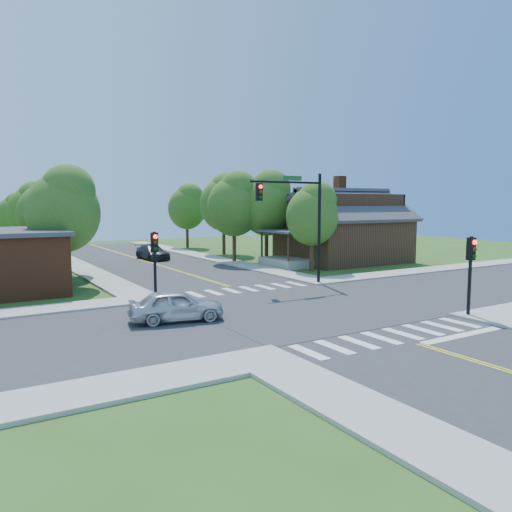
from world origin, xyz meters
TOP-DOWN VIEW (x-y plane):
  - ground at (0.00, 0.00)m, footprint 100.00×100.00m
  - road_ns at (0.00, 0.00)m, footprint 10.00×90.00m
  - road_ew at (0.00, 0.00)m, footprint 90.00×10.00m
  - intersection_patch at (0.00, 0.00)m, footprint 10.20×10.20m
  - sidewalk_ne at (15.82, 15.82)m, footprint 40.00×40.00m
  - crosswalk_north at (0.00, 6.20)m, footprint 8.85×2.00m
  - crosswalk_south at (0.00, -6.20)m, footprint 8.85×2.00m
  - centerline at (0.00, 0.00)m, footprint 0.30×90.00m
  - stop_bar at (2.50, -7.60)m, footprint 4.60×0.45m
  - signal_mast_ne at (3.91, 5.59)m, footprint 5.30×0.42m
  - signal_pole_se at (5.60, -5.62)m, footprint 0.34×0.42m
  - signal_pole_nw at (-5.60, 5.58)m, footprint 0.34×0.42m
  - house_ne at (15.11, 14.23)m, footprint 13.05×8.80m
  - tree_e_a at (9.11, 10.75)m, footprint 4.13×3.93m
  - tree_e_b at (9.33, 17.67)m, footprint 4.89×4.64m
  - tree_e_c at (9.14, 25.58)m, footprint 4.95×4.71m
  - tree_e_d at (8.98, 34.62)m, footprint 4.49×4.26m
  - tree_w_a at (-8.75, 13.10)m, footprint 4.56×4.33m
  - tree_w_b at (-8.74, 19.65)m, footprint 4.25×4.04m
  - tree_w_c at (-8.72, 27.56)m, footprint 4.25×4.04m
  - tree_w_d at (-9.16, 36.72)m, footprint 3.78×3.59m
  - tree_house at (6.73, 18.97)m, footprint 4.81×4.57m
  - tree_bldg at (-7.88, 17.87)m, footprint 4.29×4.07m
  - car_silver at (-6.43, 0.62)m, footprint 3.40×4.90m
  - car_dgrey at (1.00, 24.63)m, footprint 2.59×4.94m

SIDE VIEW (x-z plane):
  - ground at x=0.00m, z-range 0.00..0.00m
  - intersection_patch at x=0.00m, z-range -0.03..0.03m
  - stop_bar at x=2.50m, z-range -0.05..0.05m
  - road_ns at x=0.00m, z-range 0.00..0.04m
  - road_ew at x=0.00m, z-range 0.01..0.04m
  - crosswalk_north at x=0.00m, z-range 0.04..0.05m
  - crosswalk_south at x=0.00m, z-range 0.04..0.05m
  - centerline at x=0.00m, z-range 0.04..0.05m
  - sidewalk_ne at x=15.82m, z-range 0.00..0.14m
  - car_dgrey at x=1.00m, z-range 0.00..1.35m
  - car_silver at x=-6.43m, z-range 0.00..1.44m
  - signal_pole_se at x=5.60m, z-range 0.76..4.56m
  - signal_pole_nw at x=-5.60m, z-range 0.76..4.56m
  - house_ne at x=15.11m, z-range -0.23..6.88m
  - tree_w_d at x=-9.16m, z-range 0.99..7.42m
  - tree_e_a at x=9.11m, z-range 1.09..8.12m
  - tree_w_c at x=-8.72m, z-range 1.12..8.34m
  - tree_w_b at x=-8.74m, z-range 1.12..8.34m
  - tree_bldg at x=-7.88m, z-range 1.13..8.42m
  - signal_mast_ne at x=3.91m, z-range 1.25..8.45m
  - tree_e_d at x=8.98m, z-range 1.18..8.81m
  - tree_w_a at x=-8.75m, z-range 1.20..8.95m
  - tree_house at x=6.73m, z-range 1.27..9.45m
  - tree_e_b at x=9.33m, z-range 1.29..9.60m
  - tree_e_c at x=9.14m, z-range 1.31..9.73m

